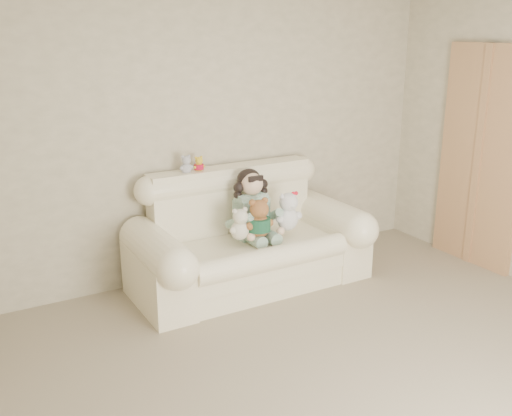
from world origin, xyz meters
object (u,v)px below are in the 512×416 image
object	(u,v)px
cream_teddy	(240,221)
sofa	(250,231)
seated_child	(251,203)
brown_teddy	(259,214)
white_cat	(288,207)

from	to	relation	value
cream_teddy	sofa	bearing A→B (deg)	42.81
seated_child	brown_teddy	size ratio (longest dim) A/B	1.54
brown_teddy	sofa	bearing A→B (deg)	111.60
white_cat	cream_teddy	distance (m)	0.49
cream_teddy	seated_child	bearing A→B (deg)	49.40
brown_teddy	white_cat	xyz separation A→B (m)	(0.32, 0.04, 0.00)
brown_teddy	white_cat	distance (m)	0.32
sofa	white_cat	xyz separation A→B (m)	(0.32, -0.11, 0.19)
sofa	brown_teddy	size ratio (longest dim) A/B	5.12
seated_child	cream_teddy	xyz separation A→B (m)	(-0.22, -0.19, -0.07)
brown_teddy	cream_teddy	size ratio (longest dim) A/B	1.25
sofa	white_cat	bearing A→B (deg)	-18.84
brown_teddy	cream_teddy	xyz separation A→B (m)	(-0.16, 0.03, -0.04)
seated_child	white_cat	world-z (taller)	seated_child
seated_child	brown_teddy	xyz separation A→B (m)	(-0.06, -0.23, -0.03)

